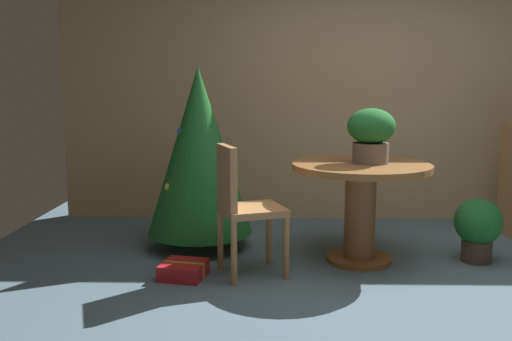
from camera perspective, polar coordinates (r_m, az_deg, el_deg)
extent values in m
plane|color=slate|center=(3.65, 16.22, -13.06)|extent=(6.60, 6.60, 0.00)
cube|color=tan|center=(5.55, 10.94, 8.26)|extent=(6.00, 0.10, 2.60)
cylinder|color=brown|center=(4.31, 10.83, -9.16)|extent=(0.50, 0.50, 0.04)
cylinder|color=brown|center=(4.22, 10.97, -4.50)|extent=(0.24, 0.24, 0.68)
cylinder|color=brown|center=(4.15, 11.11, 0.40)|extent=(1.05, 1.05, 0.05)
cylinder|color=#665B51|center=(4.17, 12.04, 1.83)|extent=(0.27, 0.27, 0.15)
ellipsoid|color=#1E6628|center=(4.15, 12.13, 4.62)|extent=(0.36, 0.36, 0.27)
sphere|color=#EAD14C|center=(4.21, 10.74, 5.58)|extent=(0.07, 0.07, 0.07)
sphere|color=#EAD14C|center=(4.08, 10.85, 4.92)|extent=(0.08, 0.08, 0.08)
sphere|color=#EAD14C|center=(4.22, 13.06, 4.50)|extent=(0.07, 0.07, 0.07)
sphere|color=#EAD14C|center=(4.14, 10.58, 5.15)|extent=(0.07, 0.07, 0.07)
cylinder|color=#B27F4C|center=(4.13, 1.37, -6.85)|extent=(0.04, 0.04, 0.45)
cylinder|color=#B27F4C|center=(3.81, 3.23, -8.22)|extent=(0.04, 0.04, 0.45)
cylinder|color=#B27F4C|center=(4.02, -3.80, -7.31)|extent=(0.04, 0.04, 0.45)
cylinder|color=#B27F4C|center=(3.69, -2.35, -8.78)|extent=(0.04, 0.04, 0.45)
cube|color=#B27F4C|center=(3.85, -0.39, -4.22)|extent=(0.54, 0.52, 0.05)
cube|color=#B27F4C|center=(3.74, -3.13, -0.73)|extent=(0.17, 0.36, 0.45)
cylinder|color=brown|center=(4.61, -5.90, -7.26)|extent=(0.10, 0.10, 0.13)
cone|color=#1E6628|center=(4.46, -6.05, 2.08)|extent=(0.87, 0.87, 1.38)
sphere|color=#2D51A8|center=(4.41, -7.95, 4.14)|extent=(0.07, 0.07, 0.07)
sphere|color=#2D51A8|center=(4.50, -5.76, 7.91)|extent=(0.05, 0.05, 0.05)
sphere|color=gold|center=(4.37, -9.30, -1.75)|extent=(0.06, 0.06, 0.06)
sphere|color=#2D51A8|center=(4.84, -5.21, -2.90)|extent=(0.05, 0.05, 0.05)
cube|color=red|center=(3.92, -7.68, -10.41)|extent=(0.35, 0.34, 0.11)
cube|color=gold|center=(3.92, -7.68, -10.41)|extent=(0.30, 0.09, 0.11)
cylinder|color=#4C382D|center=(4.55, 22.34, -7.85)|extent=(0.23, 0.23, 0.17)
sphere|color=#1E6628|center=(4.49, 22.51, -5.03)|extent=(0.36, 0.36, 0.36)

